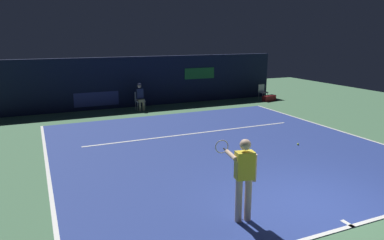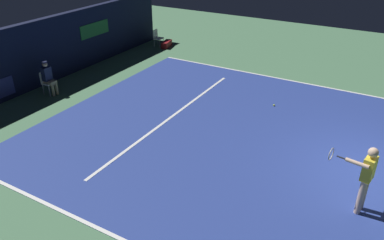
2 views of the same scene
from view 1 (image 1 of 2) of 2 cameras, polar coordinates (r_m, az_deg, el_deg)
The scene contains 13 objects.
ground_plane at distance 11.95m, azimuth 4.38°, elevation -4.50°, with size 31.17×31.17×0.00m, color #4C7A56.
court_surface at distance 11.95m, azimuth 4.38°, elevation -4.47°, with size 10.77×11.09×0.01m, color navy.
line_baseline at distance 7.95m, azimuth 24.20°, elevation -15.23°, with size 10.77×0.10×0.01m, color white.
line_sideline_left at distance 15.14m, azimuth 22.46°, elevation -1.59°, with size 0.10×11.09×0.01m, color white.
line_sideline_right at distance 10.64m, azimuth -22.08°, elevation -7.71°, with size 0.10×11.09×0.01m, color white.
line_service at distance 13.61m, azimuth 0.51°, elevation -2.15°, with size 8.40×0.10×0.01m, color white.
line_centre_mark at distance 8.01m, azimuth 23.66°, elevation -14.96°, with size 0.10×0.30×0.01m, color white.
back_wall at distance 19.12m, azimuth -7.33°, elevation 6.19°, with size 15.21×0.33×2.60m.
tennis_player at distance 7.17m, azimuth 8.26°, elevation -8.70°, with size 0.51×1.00×1.73m.
line_judge_on_chair at distance 17.99m, azimuth -8.33°, elevation 3.73°, with size 0.45×0.54×1.32m.
courtside_chair_near at distance 21.18m, azimuth 11.23°, elevation 4.56°, with size 0.46×0.44×0.88m.
tennis_ball at distance 12.71m, azimuth 16.62°, elevation -3.73°, with size 0.07×0.07×0.07m, color #CCE033.
equipment_bag at distance 20.89m, azimuth 12.24°, elevation 3.44°, with size 0.84×0.32×0.32m, color maroon.
Camera 1 is at (-5.45, -5.45, 3.67)m, focal length 33.30 mm.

